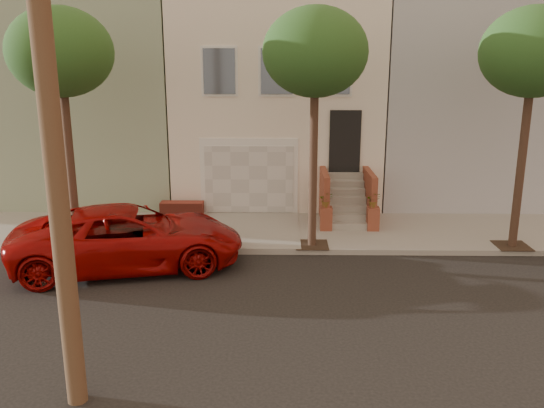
{
  "coord_description": "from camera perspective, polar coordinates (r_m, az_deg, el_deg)",
  "views": [
    {
      "loc": [
        0.13,
        -10.79,
        5.14
      ],
      "look_at": [
        -0.08,
        3.0,
        1.55
      ],
      "focal_mm": 36.99,
      "sensor_mm": 36.0,
      "label": 1
    }
  ],
  "objects": [
    {
      "name": "ground",
      "position": [
        11.95,
        0.18,
        -10.88
      ],
      "size": [
        90.0,
        90.0,
        0.0
      ],
      "primitive_type": "plane",
      "color": "black",
      "rests_on": "ground"
    },
    {
      "name": "sidewalk",
      "position": [
        16.91,
        0.41,
        -2.83
      ],
      "size": [
        40.0,
        3.7,
        0.15
      ],
      "primitive_type": "cube",
      "color": "gray",
      "rests_on": "ground"
    },
    {
      "name": "house_row",
      "position": [
        22.03,
        0.56,
        10.7
      ],
      "size": [
        33.1,
        11.7,
        7.0
      ],
      "color": "beige",
      "rests_on": "sidewalk"
    },
    {
      "name": "tree_left",
      "position": [
        15.73,
        -20.74,
        14.12
      ],
      "size": [
        2.7,
        2.57,
        6.3
      ],
      "color": "#2D2116",
      "rests_on": "sidewalk"
    },
    {
      "name": "tree_mid",
      "position": [
        14.71,
        4.43,
        15.01
      ],
      "size": [
        2.7,
        2.57,
        6.3
      ],
      "color": "#2D2116",
      "rests_on": "sidewalk"
    },
    {
      "name": "tree_right",
      "position": [
        16.01,
        25.1,
        13.69
      ],
      "size": [
        2.7,
        2.57,
        6.3
      ],
      "color": "#2D2116",
      "rests_on": "sidewalk"
    },
    {
      "name": "pickup_truck",
      "position": [
        14.53,
        -14.31,
        -3.31
      ],
      "size": [
        6.1,
        3.81,
        1.57
      ],
      "primitive_type": "imported",
      "rotation": [
        0.0,
        0.0,
        1.8
      ],
      "color": "#910806",
      "rests_on": "ground"
    }
  ]
}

